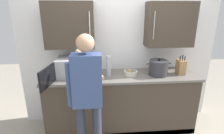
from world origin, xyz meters
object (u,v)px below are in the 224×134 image
object	(u,v)px
stock_pot	(158,68)
person_figure	(87,92)
microwave_oven	(75,67)
thermos_flask	(109,66)
fruit_bowl	(131,72)
knife_block	(181,67)

from	to	relation	value
stock_pot	person_figure	world-z (taller)	person_figure
microwave_oven	person_figure	bearing A→B (deg)	-73.44
microwave_oven	thermos_flask	world-z (taller)	thermos_flask
fruit_bowl	knife_block	size ratio (longest dim) A/B	0.65
fruit_bowl	stock_pot	bearing A→B (deg)	-4.68
fruit_bowl	person_figure	distance (m)	0.93
thermos_flask	knife_block	world-z (taller)	thermos_flask
person_figure	thermos_flask	bearing A→B (deg)	66.23
person_figure	stock_pot	bearing A→B (deg)	30.93
microwave_oven	person_figure	size ratio (longest dim) A/B	0.49
fruit_bowl	person_figure	xyz separation A→B (m)	(-0.64, -0.68, 0.02)
fruit_bowl	knife_block	world-z (taller)	knife_block
person_figure	knife_block	bearing A→B (deg)	24.64
thermos_flask	knife_block	bearing A→B (deg)	-1.00
thermos_flask	person_figure	world-z (taller)	person_figure
person_figure	fruit_bowl	bearing A→B (deg)	46.41
knife_block	stock_pot	distance (m)	0.37
knife_block	stock_pot	size ratio (longest dim) A/B	0.81
microwave_oven	person_figure	distance (m)	0.76
fruit_bowl	person_figure	world-z (taller)	person_figure
stock_pot	person_figure	bearing A→B (deg)	-149.07
fruit_bowl	stock_pot	xyz separation A→B (m)	(0.43, -0.03, 0.08)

